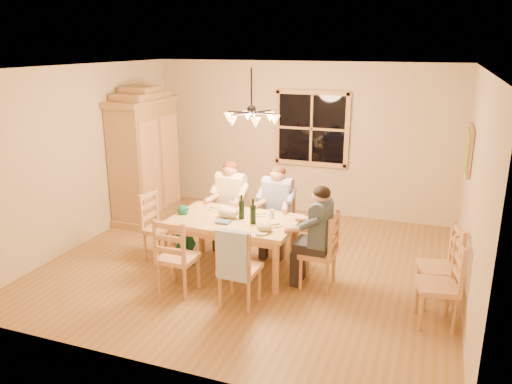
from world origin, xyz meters
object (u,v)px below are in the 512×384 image
at_px(chair_far_right, 277,234).
at_px(chair_far_left, 231,227).
at_px(child, 186,236).
at_px(chair_near_right, 240,280).
at_px(chandelier, 251,117).
at_px(chair_end_left, 162,239).
at_px(wine_bottle_a, 241,207).
at_px(dining_table, 235,226).
at_px(adult_woman, 231,194).
at_px(chair_end_right, 318,264).
at_px(chair_near_left, 179,269).
at_px(adult_plaid_man, 277,199).
at_px(adult_slate_man, 319,224).
at_px(chair_spare_front, 436,299).
at_px(wine_bottle_b, 253,211).
at_px(chair_spare_back, 437,280).
at_px(armoire, 145,160).

bearing_deg(chair_far_right, chair_far_left, 0.00).
bearing_deg(child, chair_near_right, -84.00).
height_order(chandelier, chair_near_right, chandelier).
bearing_deg(chair_end_left, wine_bottle_a, 91.75).
xyz_separation_m(chandelier, wine_bottle_a, (-0.04, -0.27, -1.15)).
bearing_deg(dining_table, adult_woman, 116.26).
bearing_deg(chair_far_left, chandelier, 138.29).
bearing_deg(chair_end_right, wine_bottle_a, 87.97).
relative_size(dining_table, chair_near_left, 1.70).
relative_size(chandelier, chair_end_left, 0.78).
distance_m(chair_near_right, child, 1.33).
height_order(dining_table, wine_bottle_a, wine_bottle_a).
bearing_deg(adult_plaid_man, adult_slate_man, 136.64).
bearing_deg(chair_end_right, adult_plaid_man, 46.64).
relative_size(chair_near_right, chair_spare_front, 1.00).
relative_size(chair_end_right, wine_bottle_a, 3.00).
height_order(chair_near_left, chair_end_right, same).
distance_m(dining_table, wine_bottle_a, 0.29).
bearing_deg(chair_near_right, chair_far_right, 93.37).
height_order(dining_table, wine_bottle_b, wine_bottle_b).
distance_m(chair_near_right, wine_bottle_b, 0.95).
height_order(child, chair_spare_front, chair_spare_front).
distance_m(chair_near_right, adult_plaid_man, 1.66).
bearing_deg(chair_spare_back, adult_plaid_man, 55.13).
bearing_deg(chair_far_right, adult_slate_man, 136.64).
xyz_separation_m(chair_far_right, wine_bottle_a, (-0.26, -0.74, 0.62)).
bearing_deg(chair_spare_front, chair_near_right, 87.46).
distance_m(armoire, wine_bottle_b, 3.03).
bearing_deg(chair_end_right, adult_woman, 63.43).
xyz_separation_m(chandelier, chair_near_right, (0.26, -1.10, -1.77)).
xyz_separation_m(chair_near_right, wine_bottle_b, (-0.10, 0.71, 0.62)).
bearing_deg(adult_woman, adult_slate_man, 153.43).
xyz_separation_m(adult_plaid_man, chair_spare_front, (2.24, -1.24, -0.54)).
relative_size(chair_end_left, chair_spare_front, 1.00).
relative_size(dining_table, child, 1.92).
distance_m(chair_far_left, chair_end_right, 1.75).
height_order(armoire, chair_far_right, armoire).
height_order(adult_slate_man, child, adult_slate_man).
bearing_deg(chandelier, chair_far_right, 65.51).
bearing_deg(adult_woman, chair_near_right, 117.90).
bearing_deg(chair_spare_back, wine_bottle_a, 73.42).
xyz_separation_m(chair_far_left, chair_spare_back, (2.97, -0.79, 0.00)).
xyz_separation_m(chair_end_left, wine_bottle_b, (1.44, -0.11, 0.62)).
relative_size(chair_near_left, chair_spare_back, 1.00).
height_order(dining_table, chair_near_left, chair_near_left).
distance_m(adult_woman, wine_bottle_b, 1.11).
bearing_deg(chair_end_right, chair_far_left, 63.43).
distance_m(wine_bottle_a, wine_bottle_b, 0.24).
relative_size(dining_table, wine_bottle_b, 5.11).
relative_size(chair_end_left, wine_bottle_b, 3.00).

